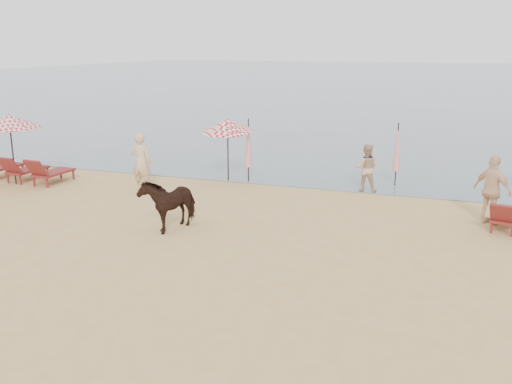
% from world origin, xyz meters
% --- Properties ---
extents(ground, '(120.00, 120.00, 0.00)m').
position_xyz_m(ground, '(0.00, 0.00, 0.00)').
color(ground, tan).
rests_on(ground, ground).
extents(sea, '(160.00, 140.00, 0.06)m').
position_xyz_m(sea, '(0.00, 80.00, 0.00)').
color(sea, '#51606B').
rests_on(sea, ground).
extents(lounger_cluster_left, '(3.18, 1.98, 0.68)m').
position_xyz_m(lounger_cluster_left, '(-9.79, 7.63, 0.47)').
color(lounger_cluster_left, maroon).
rests_on(lounger_cluster_left, ground).
extents(umbrella_open_left_a, '(2.16, 2.16, 2.45)m').
position_xyz_m(umbrella_open_left_a, '(-9.79, 7.24, 2.20)').
color(umbrella_open_left_a, black).
rests_on(umbrella_open_left_a, ground).
extents(umbrella_open_left_b, '(1.82, 1.85, 2.32)m').
position_xyz_m(umbrella_open_left_b, '(-2.88, 10.17, 2.01)').
color(umbrella_open_left_b, black).
rests_on(umbrella_open_left_b, ground).
extents(umbrella_closed_left, '(0.27, 0.27, 2.26)m').
position_xyz_m(umbrella_closed_left, '(-2.15, 10.30, 1.39)').
color(umbrella_closed_left, black).
rests_on(umbrella_closed_left, ground).
extents(umbrella_closed_right, '(0.27, 0.27, 2.21)m').
position_xyz_m(umbrella_closed_right, '(2.88, 11.39, 1.36)').
color(umbrella_closed_right, black).
rests_on(umbrella_closed_right, ground).
extents(cow, '(1.13, 1.81, 1.42)m').
position_xyz_m(cow, '(-2.32, 4.62, 0.71)').
color(cow, black).
rests_on(cow, ground).
extents(beachgoer_left, '(0.73, 0.49, 1.97)m').
position_xyz_m(beachgoer_left, '(-5.08, 7.91, 0.99)').
color(beachgoer_left, tan).
rests_on(beachgoer_left, ground).
extents(beachgoer_right_a, '(0.84, 0.68, 1.61)m').
position_xyz_m(beachgoer_right_a, '(2.03, 10.24, 0.81)').
color(beachgoer_right_a, tan).
rests_on(beachgoer_right_a, ground).
extents(beachgoer_right_b, '(1.17, 1.05, 1.91)m').
position_xyz_m(beachgoer_right_b, '(5.80, 7.84, 0.96)').
color(beachgoer_right_b, '#E1B48C').
rests_on(beachgoer_right_b, ground).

